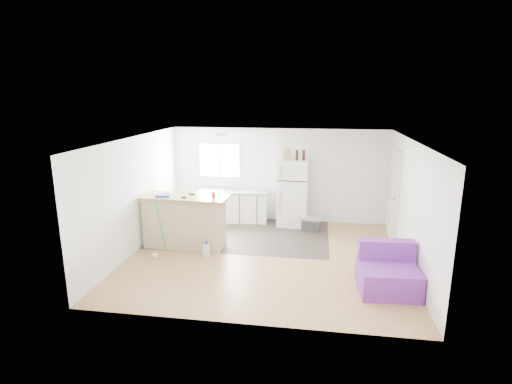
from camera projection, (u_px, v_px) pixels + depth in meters
room at (266, 200)px, 7.90m from camera, size 5.51×5.01×2.41m
vinyl_zone at (242, 234)px, 9.50m from camera, size 4.05×2.50×0.00m
window at (220, 160)px, 10.43m from camera, size 1.18×0.06×0.98m
interior_door at (394, 195)px, 9.03m from camera, size 0.11×0.92×2.10m
ceiling_fixture at (220, 134)px, 8.95m from camera, size 0.30×0.30×0.07m
kitchen_cabinets at (233, 205)px, 10.38m from camera, size 1.86×0.67×1.08m
peninsula at (185, 221)px, 8.61m from camera, size 1.88×0.79×1.14m
refrigerator at (293, 193)px, 9.98m from camera, size 0.78×0.75×1.68m
cooler at (311, 224)px, 9.68m from camera, size 0.48×0.36×0.34m
purple_seat at (387, 274)px, 6.75m from camera, size 1.01×0.96×0.79m
cleaner_jug at (207, 250)px, 8.20m from camera, size 0.15×0.12×0.30m
mop at (157, 247)px, 8.07m from camera, size 0.22×0.34×1.21m
red_cup at (213, 195)px, 8.35m from camera, size 0.11×0.11×0.12m
blue_tray at (163, 195)px, 8.45m from camera, size 0.34×0.27×0.04m
tool_a at (192, 194)px, 8.57m from camera, size 0.15×0.10×0.03m
tool_b at (184, 197)px, 8.31m from camera, size 0.11×0.07×0.03m
cardboard_box at (287, 154)px, 9.70m from camera, size 0.21×0.13×0.30m
bottle_left at (297, 155)px, 9.62m from camera, size 0.09×0.09×0.25m
bottle_right at (304, 155)px, 9.68m from camera, size 0.08×0.08×0.25m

